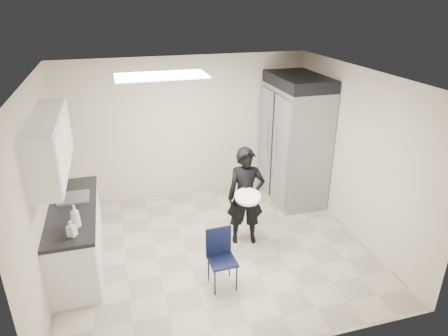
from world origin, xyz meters
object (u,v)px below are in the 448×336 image
object	(u,v)px
folding_chair	(222,261)
lower_counter	(76,237)
commercial_fridge	(294,145)
man_tuxedo	(246,197)

from	to	relation	value
folding_chair	lower_counter	bearing A→B (deg)	148.36
commercial_fridge	man_tuxedo	world-z (taller)	commercial_fridge
folding_chair	man_tuxedo	xyz separation A→B (m)	(0.63, 0.93, 0.38)
lower_counter	folding_chair	size ratio (longest dim) A/B	2.44
lower_counter	man_tuxedo	bearing A→B (deg)	-2.43
lower_counter	commercial_fridge	bearing A→B (deg)	15.88
commercial_fridge	folding_chair	size ratio (longest dim) A/B	2.70
commercial_fridge	folding_chair	xyz separation A→B (m)	(-1.94, -2.11, -0.66)
commercial_fridge	folding_chair	world-z (taller)	commercial_fridge
folding_chair	man_tuxedo	world-z (taller)	man_tuxedo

